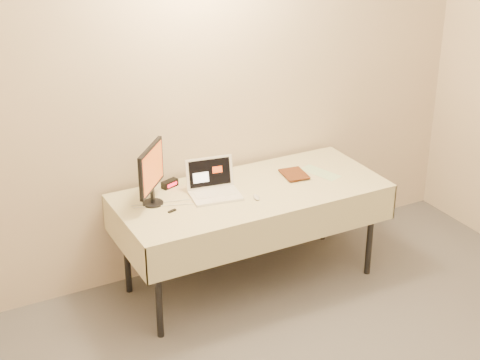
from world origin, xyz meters
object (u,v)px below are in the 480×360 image
table (251,198)px  book (284,163)px  monitor (151,171)px  laptop (213,186)px

table → book: (0.30, 0.07, 0.17)m
monitor → book: (0.98, -0.04, -0.13)m
book → table: bearing=-158.1°
laptop → monitor: size_ratio=0.91×
table → monitor: (-0.67, 0.11, 0.30)m
table → monitor: size_ratio=4.60×
laptop → monitor: bearing=-177.0°
table → laptop: 0.29m
table → book: size_ratio=8.62×
laptop → monitor: 0.46m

